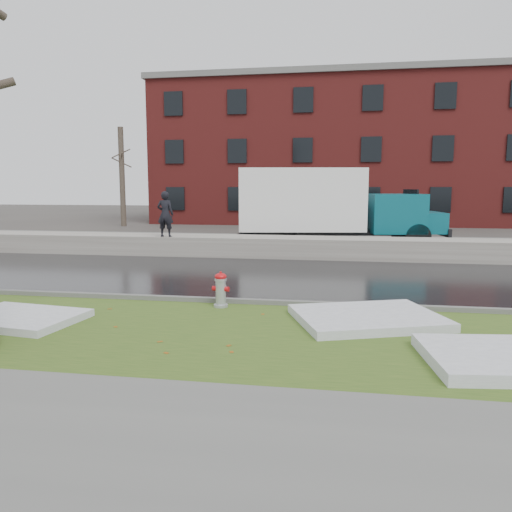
# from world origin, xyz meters

# --- Properties ---
(ground) EXTENTS (120.00, 120.00, 0.00)m
(ground) POSITION_xyz_m (0.00, 0.00, 0.00)
(ground) COLOR #47423D
(ground) RESTS_ON ground
(verge) EXTENTS (60.00, 4.50, 0.04)m
(verge) POSITION_xyz_m (0.00, -1.25, 0.02)
(verge) COLOR #31501A
(verge) RESTS_ON ground
(sidewalk) EXTENTS (60.00, 3.00, 0.05)m
(sidewalk) POSITION_xyz_m (0.00, -5.00, 0.03)
(sidewalk) COLOR slate
(sidewalk) RESTS_ON ground
(road) EXTENTS (60.00, 7.00, 0.03)m
(road) POSITION_xyz_m (0.00, 4.50, 0.01)
(road) COLOR black
(road) RESTS_ON ground
(parking_lot) EXTENTS (60.00, 9.00, 0.03)m
(parking_lot) POSITION_xyz_m (0.00, 13.00, 0.01)
(parking_lot) COLOR slate
(parking_lot) RESTS_ON ground
(curb) EXTENTS (60.00, 0.15, 0.14)m
(curb) POSITION_xyz_m (0.00, 1.00, 0.07)
(curb) COLOR slate
(curb) RESTS_ON ground
(snowbank) EXTENTS (60.00, 1.60, 0.75)m
(snowbank) POSITION_xyz_m (0.00, 8.70, 0.38)
(snowbank) COLOR #A9A49A
(snowbank) RESTS_ON ground
(brick_building) EXTENTS (26.00, 12.00, 10.00)m
(brick_building) POSITION_xyz_m (2.00, 30.00, 5.00)
(brick_building) COLOR maroon
(brick_building) RESTS_ON ground
(bg_tree_left) EXTENTS (1.40, 1.62, 6.50)m
(bg_tree_left) POSITION_xyz_m (-12.00, 22.00, 3.33)
(bg_tree_left) COLOR brown
(bg_tree_left) RESTS_ON ground
(bg_tree_center) EXTENTS (1.40, 1.62, 6.50)m
(bg_tree_center) POSITION_xyz_m (-6.00, 26.00, 3.33)
(bg_tree_center) COLOR brown
(bg_tree_center) RESTS_ON ground
(fire_hydrant) EXTENTS (0.38, 0.33, 0.76)m
(fire_hydrant) POSITION_xyz_m (-0.14, 0.60, 0.45)
(fire_hydrant) COLOR #B0B3B9
(fire_hydrant) RESTS_ON verge
(box_truck) EXTENTS (10.23, 3.68, 3.37)m
(box_truck) POSITION_xyz_m (1.69, 12.32, 1.78)
(box_truck) COLOR black
(box_truck) RESTS_ON ground
(worker) EXTENTS (0.61, 0.40, 1.68)m
(worker) POSITION_xyz_m (-4.05, 8.12, 1.59)
(worker) COLOR black
(worker) RESTS_ON snowbank
(snow_patch_near) EXTENTS (3.13, 2.77, 0.16)m
(snow_patch_near) POSITION_xyz_m (2.87, -0.10, 0.12)
(snow_patch_near) COLOR silver
(snow_patch_near) RESTS_ON verge
(snow_patch_far) EXTENTS (2.39, 1.87, 0.14)m
(snow_patch_far) POSITION_xyz_m (-3.63, -1.19, 0.11)
(snow_patch_far) COLOR silver
(snow_patch_far) RESTS_ON verge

